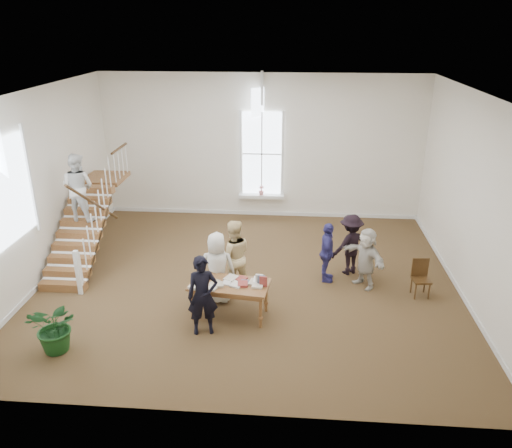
# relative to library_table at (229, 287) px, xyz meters

# --- Properties ---
(ground) EXTENTS (10.00, 10.00, 0.00)m
(ground) POSITION_rel_library_table_xyz_m (0.28, 1.60, -0.70)
(ground) COLOR #4C351D
(ground) RESTS_ON ground
(room_shell) EXTENTS (10.49, 10.00, 10.00)m
(room_shell) POSITION_rel_library_table_xyz_m (0.28, 5.99, -0.30)
(room_shell) COLOR white
(room_shell) RESTS_ON ground
(staircase) EXTENTS (1.10, 4.10, 2.92)m
(staircase) POSITION_rel_library_table_xyz_m (-4.06, 2.35, 0.92)
(staircase) COLOR brown
(staircase) RESTS_ON ground
(library_table) EXTENTS (1.76, 1.03, 0.84)m
(library_table) POSITION_rel_library_table_xyz_m (0.00, 0.00, 0.00)
(library_table) COLOR brown
(library_table) RESTS_ON ground
(police_officer) EXTENTS (0.69, 0.54, 1.69)m
(police_officer) POSITION_rel_library_table_xyz_m (-0.44, -0.65, 0.14)
(police_officer) COLOR black
(police_officer) RESTS_ON ground
(elderly_woman) EXTENTS (0.85, 0.59, 1.65)m
(elderly_woman) POSITION_rel_library_table_xyz_m (-0.34, 0.60, 0.13)
(elderly_woman) COLOR silver
(elderly_woman) RESTS_ON ground
(person_yellow) EXTENTS (1.01, 0.89, 1.76)m
(person_yellow) POSITION_rel_library_table_xyz_m (-0.04, 1.10, 0.18)
(person_yellow) COLOR beige
(person_yellow) RESTS_ON ground
(woman_cluster_a) EXTENTS (0.43, 0.90, 1.50)m
(woman_cluster_a) POSITION_rel_library_table_xyz_m (2.14, 1.74, 0.05)
(woman_cluster_a) COLOR navy
(woman_cluster_a) RESTS_ON ground
(woman_cluster_b) EXTENTS (1.16, 1.02, 1.56)m
(woman_cluster_b) POSITION_rel_library_table_xyz_m (2.74, 2.19, 0.08)
(woman_cluster_b) COLOR black
(woman_cluster_b) RESTS_ON ground
(woman_cluster_c) EXTENTS (1.16, 1.37, 1.48)m
(woman_cluster_c) POSITION_rel_library_table_xyz_m (3.04, 1.54, 0.04)
(woman_cluster_c) COLOR beige
(woman_cluster_c) RESTS_ON ground
(floor_plant) EXTENTS (1.14, 1.05, 1.06)m
(floor_plant) POSITION_rel_library_table_xyz_m (-3.12, -1.49, -0.17)
(floor_plant) COLOR #133C14
(floor_plant) RESTS_ON ground
(side_chair) EXTENTS (0.42, 0.42, 0.89)m
(side_chair) POSITION_rel_library_table_xyz_m (4.27, 1.23, -0.21)
(side_chair) COLOR #32200D
(side_chair) RESTS_ON ground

